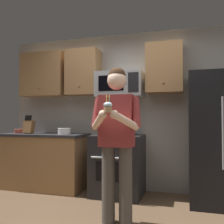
{
  "coord_description": "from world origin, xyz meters",
  "views": [
    {
      "loc": [
        0.88,
        -2.45,
        1.17
      ],
      "look_at": [
        0.06,
        0.33,
        1.25
      ],
      "focal_mm": 40.84,
      "sensor_mm": 36.0,
      "label": 1
    }
  ],
  "objects_px": {
    "microwave": "(120,85)",
    "knife_block": "(29,127)",
    "oven_range": "(118,165)",
    "bowl_small_colored": "(19,131)",
    "bowl_large_white": "(64,131)",
    "cupcake": "(108,107)",
    "person": "(117,135)",
    "refrigerator": "(223,139)"
  },
  "relations": [
    {
      "from": "oven_range",
      "to": "bowl_large_white",
      "type": "height_order",
      "value": "bowl_large_white"
    },
    {
      "from": "bowl_small_colored",
      "to": "cupcake",
      "type": "bearing_deg",
      "value": -33.63
    },
    {
      "from": "microwave",
      "to": "refrigerator",
      "type": "bearing_deg",
      "value": -6.03
    },
    {
      "from": "refrigerator",
      "to": "person",
      "type": "xyz_separation_m",
      "value": [
        -1.24,
        -1.0,
        0.1
      ]
    },
    {
      "from": "bowl_large_white",
      "to": "cupcake",
      "type": "height_order",
      "value": "cupcake"
    },
    {
      "from": "oven_range",
      "to": "person",
      "type": "height_order",
      "value": "person"
    },
    {
      "from": "bowl_small_colored",
      "to": "person",
      "type": "distance_m",
      "value": 2.33
    },
    {
      "from": "knife_block",
      "to": "person",
      "type": "xyz_separation_m",
      "value": [
        1.83,
        -1.01,
        -0.04
      ]
    },
    {
      "from": "knife_block",
      "to": "person",
      "type": "bearing_deg",
      "value": -28.74
    },
    {
      "from": "refrigerator",
      "to": "bowl_small_colored",
      "type": "bearing_deg",
      "value": 179.06
    },
    {
      "from": "oven_range",
      "to": "cupcake",
      "type": "relative_size",
      "value": 5.36
    },
    {
      "from": "refrigerator",
      "to": "person",
      "type": "bearing_deg",
      "value": -141.13
    },
    {
      "from": "refrigerator",
      "to": "cupcake",
      "type": "xyz_separation_m",
      "value": [
        -1.24,
        -1.33,
        0.39
      ]
    },
    {
      "from": "bowl_small_colored",
      "to": "microwave",
      "type": "bearing_deg",
      "value": 3.29
    },
    {
      "from": "microwave",
      "to": "knife_block",
      "type": "distance_m",
      "value": 1.72
    },
    {
      "from": "oven_range",
      "to": "bowl_small_colored",
      "type": "height_order",
      "value": "bowl_small_colored"
    },
    {
      "from": "microwave",
      "to": "bowl_large_white",
      "type": "xyz_separation_m",
      "value": [
        -0.9,
        -0.15,
        -0.75
      ]
    },
    {
      "from": "knife_block",
      "to": "bowl_small_colored",
      "type": "bearing_deg",
      "value": 169.37
    },
    {
      "from": "oven_range",
      "to": "bowl_large_white",
      "type": "xyz_separation_m",
      "value": [
        -0.9,
        -0.03,
        0.51
      ]
    },
    {
      "from": "microwave",
      "to": "bowl_large_white",
      "type": "bearing_deg",
      "value": -170.79
    },
    {
      "from": "bowl_large_white",
      "to": "refrigerator",
      "type": "bearing_deg",
      "value": -0.3
    },
    {
      "from": "oven_range",
      "to": "refrigerator",
      "type": "bearing_deg",
      "value": -1.5
    },
    {
      "from": "knife_block",
      "to": "bowl_large_white",
      "type": "relative_size",
      "value": 1.48
    },
    {
      "from": "bowl_large_white",
      "to": "cupcake",
      "type": "xyz_separation_m",
      "value": [
        1.16,
        -1.34,
        0.32
      ]
    },
    {
      "from": "microwave",
      "to": "bowl_small_colored",
      "type": "height_order",
      "value": "microwave"
    },
    {
      "from": "bowl_small_colored",
      "to": "person",
      "type": "height_order",
      "value": "person"
    },
    {
      "from": "microwave",
      "to": "person",
      "type": "xyz_separation_m",
      "value": [
        0.26,
        -1.15,
        -0.72
      ]
    },
    {
      "from": "bowl_small_colored",
      "to": "person",
      "type": "xyz_separation_m",
      "value": [
        2.07,
        -1.05,
        0.04
      ]
    },
    {
      "from": "oven_range",
      "to": "bowl_small_colored",
      "type": "bearing_deg",
      "value": 179.51
    },
    {
      "from": "cupcake",
      "to": "refrigerator",
      "type": "bearing_deg",
      "value": 46.99
    },
    {
      "from": "refrigerator",
      "to": "person",
      "type": "height_order",
      "value": "refrigerator"
    },
    {
      "from": "bowl_large_white",
      "to": "bowl_small_colored",
      "type": "distance_m",
      "value": 0.91
    },
    {
      "from": "microwave",
      "to": "knife_block",
      "type": "relative_size",
      "value": 2.31
    },
    {
      "from": "knife_block",
      "to": "bowl_small_colored",
      "type": "height_order",
      "value": "knife_block"
    },
    {
      "from": "person",
      "to": "knife_block",
      "type": "bearing_deg",
      "value": 151.26
    },
    {
      "from": "bowl_large_white",
      "to": "cupcake",
      "type": "distance_m",
      "value": 1.8
    },
    {
      "from": "oven_range",
      "to": "person",
      "type": "distance_m",
      "value": 1.19
    },
    {
      "from": "knife_block",
      "to": "bowl_large_white",
      "type": "xyz_separation_m",
      "value": [
        0.67,
        0.0,
        -0.06
      ]
    },
    {
      "from": "person",
      "to": "cupcake",
      "type": "relative_size",
      "value": 10.13
    },
    {
      "from": "oven_range",
      "to": "microwave",
      "type": "distance_m",
      "value": 1.26
    },
    {
      "from": "oven_range",
      "to": "refrigerator",
      "type": "height_order",
      "value": "refrigerator"
    },
    {
      "from": "microwave",
      "to": "knife_block",
      "type": "bearing_deg",
      "value": -174.58
    }
  ]
}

